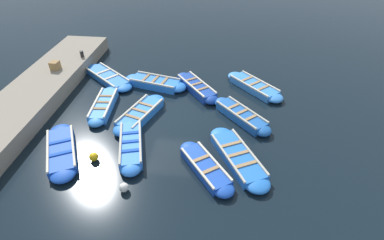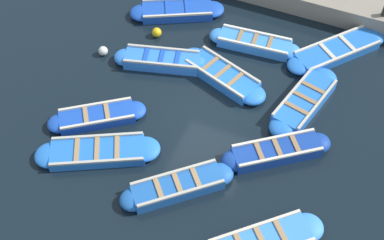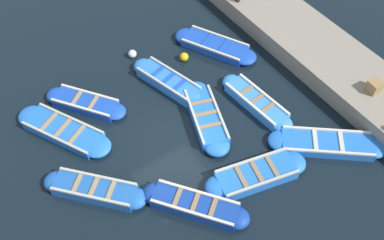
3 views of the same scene
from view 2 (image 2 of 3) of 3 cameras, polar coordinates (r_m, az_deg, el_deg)
ground_plane at (r=16.95m, az=2.14°, el=0.80°), size 120.00×120.00×0.00m
boat_alongside at (r=17.79m, az=3.26°, el=4.78°), size 1.95×3.51×0.42m
boat_end_of_row at (r=15.14m, az=-1.56°, el=-7.11°), size 2.78×2.98×0.44m
boat_outer_right at (r=18.96m, az=6.68°, el=8.13°), size 1.00×3.31×0.42m
boat_mid_row at (r=18.25m, az=-3.22°, el=6.35°), size 1.62×3.39×0.44m
boat_tucked at (r=15.97m, az=9.01°, el=-3.36°), size 2.61×3.12×0.46m
boat_near_quay at (r=19.27m, az=15.17°, el=7.14°), size 3.61×3.20×0.38m
boat_bow_out at (r=16.89m, az=-10.09°, el=0.34°), size 2.42×2.94×0.38m
boat_drifting at (r=16.07m, az=-10.03°, el=-3.39°), size 2.54×3.73×0.37m
boat_stern_in at (r=20.16m, az=-1.60°, el=11.55°), size 2.42×3.52×0.39m
boat_far_corner at (r=17.33m, az=11.87°, el=1.90°), size 3.56×1.69×0.46m
buoy_orange_near at (r=19.31m, az=-3.78°, el=9.31°), size 0.34×0.34×0.34m
buoy_yellow_far at (r=20.14m, az=-4.16°, el=11.21°), size 0.25×0.25×0.25m
buoy_white_drifting at (r=18.85m, az=-9.46°, el=7.29°), size 0.33×0.33×0.33m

